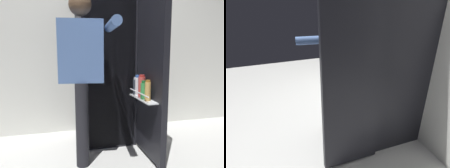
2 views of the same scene
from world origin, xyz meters
The scene contains 4 objects.
ground_plane centered at (0.00, 0.00, 0.00)m, with size 6.64×6.64×0.00m, color silver.
kitchen_wall centered at (0.00, 0.95, 1.35)m, with size 4.40×0.10×2.69m, color silver.
refrigerator centered at (0.03, 0.52, 0.90)m, with size 0.65×1.23×1.79m.
person centered at (-0.32, 0.03, 0.92)m, with size 0.51×0.73×1.56m.
Camera 1 is at (-0.56, -1.95, 1.05)m, focal length 34.86 mm.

